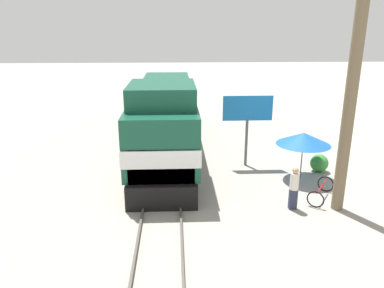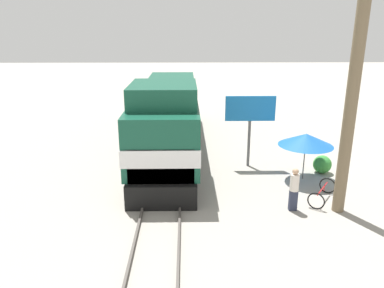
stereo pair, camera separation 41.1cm
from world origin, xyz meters
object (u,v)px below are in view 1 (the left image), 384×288
(vendor_umbrella, at_px, (304,139))
(billboard_sign, at_px, (248,113))
(utility_pole, at_px, (353,77))
(locomotive, at_px, (165,118))
(person_bystander, at_px, (294,187))
(bicycle, at_px, (321,191))

(vendor_umbrella, height_order, billboard_sign, billboard_sign)
(utility_pole, xyz_separation_m, billboard_sign, (-2.68, 4.91, -2.32))
(locomotive, relative_size, person_bystander, 9.14)
(vendor_umbrella, distance_m, billboard_sign, 2.99)
(billboard_sign, bearing_deg, vendor_umbrella, -38.32)
(locomotive, distance_m, utility_pole, 10.52)
(vendor_umbrella, xyz_separation_m, billboard_sign, (-2.26, 1.78, 0.83))
(utility_pole, relative_size, bicycle, 5.38)
(vendor_umbrella, relative_size, person_bystander, 1.44)
(utility_pole, bearing_deg, billboard_sign, 118.64)
(billboard_sign, relative_size, bicycle, 1.91)
(utility_pole, relative_size, vendor_umbrella, 4.08)
(billboard_sign, bearing_deg, locomotive, 148.80)
(locomotive, relative_size, billboard_sign, 4.38)
(locomotive, relative_size, bicycle, 8.38)
(utility_pole, relative_size, billboard_sign, 2.81)
(locomotive, height_order, vendor_umbrella, locomotive)
(vendor_umbrella, relative_size, bicycle, 1.32)
(bicycle, bearing_deg, billboard_sign, -26.01)
(billboard_sign, height_order, person_bystander, billboard_sign)
(locomotive, xyz_separation_m, person_bystander, (5.05, -7.33, -0.97))
(utility_pole, bearing_deg, locomotive, 132.54)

